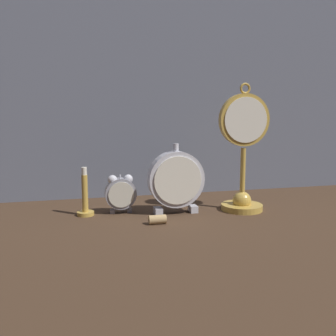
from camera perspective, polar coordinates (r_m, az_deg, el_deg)
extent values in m
plane|color=#422D1E|center=(0.92, 1.20, -8.31)|extent=(4.00, 4.00, 0.00)
cube|color=slate|center=(1.20, -2.87, 11.20)|extent=(1.45, 0.01, 0.65)
cylinder|color=gold|center=(1.06, 11.17, -5.85)|extent=(0.11, 0.11, 0.02)
sphere|color=gold|center=(1.05, 11.20, -4.90)|extent=(0.05, 0.05, 0.05)
cylinder|color=gold|center=(1.04, 11.30, -1.26)|extent=(0.01, 0.01, 0.16)
cylinder|color=gold|center=(1.03, 11.55, 7.19)|extent=(0.14, 0.02, 0.14)
cylinder|color=silver|center=(1.02, 11.79, 7.18)|extent=(0.12, 0.00, 0.12)
torus|color=gold|center=(1.03, 11.69, 11.78)|extent=(0.03, 0.01, 0.03)
cube|color=gray|center=(1.01, -8.47, -6.55)|extent=(0.01, 0.01, 0.01)
cube|color=gray|center=(1.02, -5.90, -6.43)|extent=(0.01, 0.01, 0.01)
cylinder|color=gray|center=(1.00, -7.24, -3.87)|extent=(0.08, 0.03, 0.08)
cylinder|color=beige|center=(0.99, -7.12, -4.07)|extent=(0.07, 0.00, 0.07)
sphere|color=silver|center=(0.99, -8.46, -1.78)|extent=(0.02, 0.02, 0.02)
sphere|color=silver|center=(1.00, -6.10, -1.68)|extent=(0.02, 0.02, 0.02)
cylinder|color=silver|center=(1.00, -7.28, -1.45)|extent=(0.00, 0.00, 0.01)
cube|color=silver|center=(0.99, -1.51, -6.56)|extent=(0.02, 0.03, 0.02)
cube|color=silver|center=(1.02, 3.83, -6.21)|extent=(0.02, 0.03, 0.02)
cylinder|color=silver|center=(0.99, 1.21, -1.71)|extent=(0.15, 0.04, 0.15)
cylinder|color=silver|center=(0.97, 1.53, -1.92)|extent=(0.13, 0.00, 0.13)
cylinder|color=silver|center=(0.98, 1.22, 3.17)|extent=(0.01, 0.01, 0.02)
cylinder|color=gold|center=(1.01, -12.45, -6.77)|extent=(0.04, 0.04, 0.01)
cylinder|color=gold|center=(1.00, -12.55, -3.79)|extent=(0.02, 0.02, 0.10)
cylinder|color=silver|center=(0.99, -12.66, -0.46)|extent=(0.01, 0.01, 0.02)
cylinder|color=tan|center=(0.91, -1.62, -7.86)|extent=(0.04, 0.02, 0.02)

